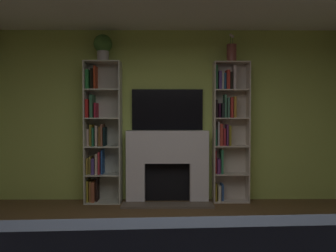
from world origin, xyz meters
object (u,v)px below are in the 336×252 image
(tv, at_px, (167,110))
(vase_with_flowers, at_px, (232,53))
(bookshelf_right, at_px, (227,127))
(fireplace, at_px, (167,164))
(bookshelf_left, at_px, (100,136))
(potted_plant, at_px, (103,46))

(tv, height_order, vase_with_flowers, vase_with_flowers)
(vase_with_flowers, bearing_deg, bookshelf_right, 136.70)
(fireplace, relative_size, tv, 1.23)
(bookshelf_right, bearing_deg, tv, 175.86)
(bookshelf_left, height_order, potted_plant, potted_plant)
(bookshelf_right, relative_size, vase_with_flowers, 4.99)
(potted_plant, bearing_deg, vase_with_flowers, 0.01)
(bookshelf_right, xyz_separation_m, vase_with_flowers, (0.05, -0.05, 1.16))
(tv, xyz_separation_m, vase_with_flowers, (1.00, -0.12, 0.88))
(bookshelf_right, height_order, vase_with_flowers, vase_with_flowers)
(tv, xyz_separation_m, bookshelf_left, (-1.06, -0.09, -0.41))
(tv, bearing_deg, vase_with_flowers, -6.85)
(fireplace, bearing_deg, bookshelf_left, 179.68)
(fireplace, height_order, bookshelf_left, bookshelf_left)
(fireplace, distance_m, vase_with_flowers, 2.00)
(bookshelf_left, relative_size, bookshelf_right, 1.00)
(bookshelf_right, distance_m, vase_with_flowers, 1.16)
(bookshelf_left, xyz_separation_m, bookshelf_right, (2.00, 0.03, 0.14))
(tv, xyz_separation_m, bookshelf_right, (0.94, -0.07, -0.27))
(tv, relative_size, vase_with_flowers, 2.56)
(fireplace, relative_size, vase_with_flowers, 3.14)
(potted_plant, bearing_deg, fireplace, 1.17)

